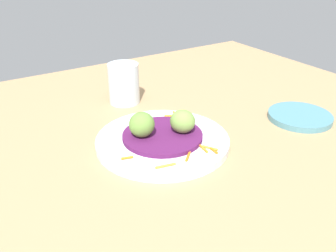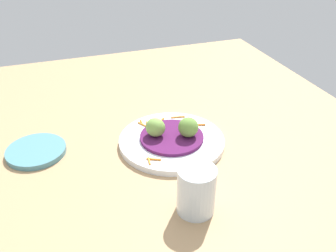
# 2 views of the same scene
# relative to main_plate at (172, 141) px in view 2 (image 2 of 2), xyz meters

# --- Properties ---
(table_surface) EXTENTS (1.10, 1.10, 0.02)m
(table_surface) POSITION_rel_main_plate_xyz_m (-0.06, -0.05, -0.02)
(table_surface) COLOR tan
(table_surface) RESTS_ON ground
(main_plate) EXTENTS (0.24, 0.24, 0.01)m
(main_plate) POSITION_rel_main_plate_xyz_m (0.00, 0.00, 0.00)
(main_plate) COLOR silver
(main_plate) RESTS_ON table_surface
(cabbage_bed) EXTENTS (0.14, 0.14, 0.01)m
(cabbage_bed) POSITION_rel_main_plate_xyz_m (-0.00, 0.00, 0.01)
(cabbage_bed) COLOR #51194C
(cabbage_bed) RESTS_ON main_plate
(carrot_garnish) EXTENTS (0.17, 0.17, 0.00)m
(carrot_garnish) POSITION_rel_main_plate_xyz_m (-0.04, -0.02, 0.01)
(carrot_garnish) COLOR orange
(carrot_garnish) RESTS_ON main_plate
(guac_scoop_left) EXTENTS (0.05, 0.05, 0.04)m
(guac_scoop_left) POSITION_rel_main_plate_xyz_m (0.01, 0.03, 0.04)
(guac_scoop_left) COLOR olive
(guac_scoop_left) RESTS_ON cabbage_bed
(guac_scoop_center) EXTENTS (0.06, 0.06, 0.04)m
(guac_scoop_center) POSITION_rel_main_plate_xyz_m (-0.01, -0.03, 0.04)
(guac_scoop_center) COLOR #759E47
(guac_scoop_center) RESTS_ON cabbage_bed
(side_plate_small) EXTENTS (0.13, 0.13, 0.01)m
(side_plate_small) POSITION_rel_main_plate_xyz_m (-0.06, -0.29, -0.00)
(side_plate_small) COLOR teal
(side_plate_small) RESTS_ON table_surface
(water_glass) EXTENTS (0.07, 0.07, 0.09)m
(water_glass) POSITION_rel_main_plate_xyz_m (0.21, -0.03, 0.04)
(water_glass) COLOR silver
(water_glass) RESTS_ON table_surface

